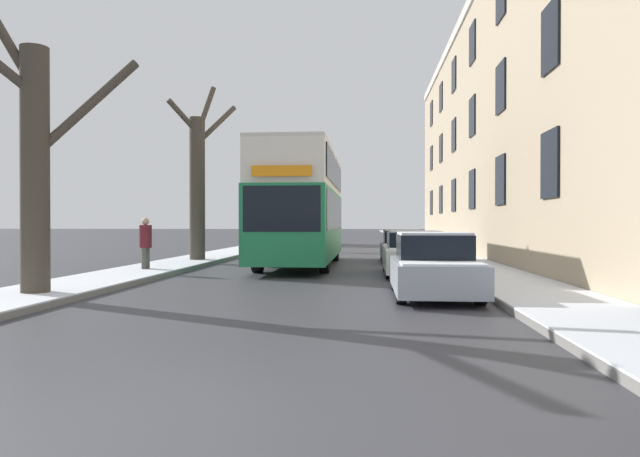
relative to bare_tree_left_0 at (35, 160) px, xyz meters
name	(u,v)px	position (x,y,z in m)	size (l,w,h in m)	color
ground_plane	(150,425)	(5.29, -7.11, -2.97)	(320.00, 320.00, 0.00)	#38383D
sidewalk_left	(296,239)	(-0.15, 45.89, -2.89)	(2.31, 130.00, 0.16)	slate
sidewalk_right	(404,239)	(10.73, 45.89, -2.89)	(2.31, 130.00, 0.16)	slate
terrace_facade_right	(553,131)	(16.38, 18.07, 3.34)	(9.10, 38.38, 12.62)	tan
bare_tree_left_0	(35,160)	(0.00, 0.00, 0.00)	(3.30, 2.64, 6.06)	#423A30
bare_tree_left_1	(198,182)	(0.17, 11.13, 0.35)	(2.35, 2.49, 7.37)	#423A30
bare_tree_left_2	(252,197)	(0.00, 22.66, 0.26)	(2.08, 4.89, 6.76)	#423A30
double_decker_bus	(302,202)	(4.54, 10.07, -0.53)	(2.57, 10.38, 4.30)	#1E7A47
parked_car_0	(434,267)	(8.50, 1.18, -2.31)	(1.78, 3.92, 1.43)	#9EA3AD
parked_car_1	(414,254)	(8.50, 6.53, -2.31)	(1.86, 4.28, 1.39)	silver
parked_car_2	(402,247)	(8.50, 12.95, -2.33)	(1.76, 4.40, 1.38)	black
oncoming_van	(325,228)	(3.83, 31.15, -1.72)	(1.93, 5.68, 2.31)	white
pedestrian_left_sidewalk	(146,243)	(-0.10, 6.27, -1.98)	(0.39, 0.39, 1.80)	#4C4742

